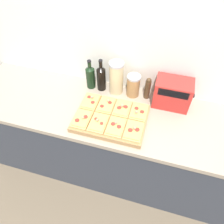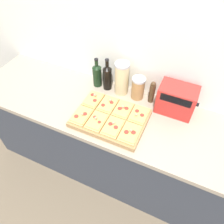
{
  "view_description": "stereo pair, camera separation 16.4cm",
  "coord_description": "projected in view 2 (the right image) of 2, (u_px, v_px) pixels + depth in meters",
  "views": [
    {
      "loc": [
        0.23,
        -0.8,
        2.16
      ],
      "look_at": [
        -0.08,
        0.26,
        0.95
      ],
      "focal_mm": 35.0,
      "sensor_mm": 36.0,
      "label": 1
    },
    {
      "loc": [
        0.38,
        -0.75,
        2.16
      ],
      "look_at": [
        -0.08,
        0.26,
        0.95
      ],
      "focal_mm": 35.0,
      "sensor_mm": 36.0,
      "label": 2
    }
  ],
  "objects": [
    {
      "name": "wine_bottle",
      "position": [
        107.0,
        77.0,
        1.83
      ],
      "size": [
        0.07,
        0.07,
        0.29
      ],
      "color": "black",
      "rests_on": "kitchen_counter"
    },
    {
      "name": "grain_jar_tall",
      "position": [
        122.0,
        79.0,
        1.77
      ],
      "size": [
        0.12,
        0.12,
        0.29
      ],
      "color": "beige",
      "rests_on": "kitchen_counter"
    },
    {
      "name": "cutting_board",
      "position": [
        110.0,
        118.0,
        1.65
      ],
      "size": [
        0.54,
        0.4,
        0.04
      ],
      "primitive_type": "cube",
      "color": "#A37A4C",
      "rests_on": "kitchen_counter"
    },
    {
      "name": "kitchen_counter",
      "position": [
        122.0,
        146.0,
        2.03
      ],
      "size": [
        2.63,
        0.67,
        0.89
      ],
      "color": "#333842",
      "rests_on": "ground_plane"
    },
    {
      "name": "pizza_slice_front_midright",
      "position": [
        113.0,
        127.0,
        1.55
      ],
      "size": [
        0.12,
        0.18,
        0.05
      ],
      "color": "tan",
      "rests_on": "cutting_board"
    },
    {
      "name": "wall_back",
      "position": [
        144.0,
        51.0,
        1.65
      ],
      "size": [
        6.0,
        0.06,
        2.5
      ],
      "color": "silver",
      "rests_on": "ground_plane"
    },
    {
      "name": "pizza_slice_back_midright",
      "position": [
        123.0,
        109.0,
        1.67
      ],
      "size": [
        0.12,
        0.18,
        0.05
      ],
      "color": "tan",
      "rests_on": "cutting_board"
    },
    {
      "name": "ground_plane",
      "position": [
        108.0,
        196.0,
        2.17
      ],
      "size": [
        12.0,
        12.0,
        0.0
      ],
      "primitive_type": "plane",
      "color": "brown"
    },
    {
      "name": "grain_jar_short",
      "position": [
        138.0,
        88.0,
        1.77
      ],
      "size": [
        0.11,
        0.11,
        0.2
      ],
      "color": "#AD7F4C",
      "rests_on": "kitchen_counter"
    },
    {
      "name": "pizza_slice_front_right",
      "position": [
        130.0,
        133.0,
        1.52
      ],
      "size": [
        0.12,
        0.18,
        0.05
      ],
      "color": "tan",
      "rests_on": "cutting_board"
    },
    {
      "name": "pizza_slice_back_right",
      "position": [
        139.0,
        115.0,
        1.63
      ],
      "size": [
        0.12,
        0.18,
        0.05
      ],
      "color": "tan",
      "rests_on": "cutting_board"
    },
    {
      "name": "pizza_slice_front_midleft",
      "position": [
        97.0,
        121.0,
        1.59
      ],
      "size": [
        0.12,
        0.18,
        0.05
      ],
      "color": "tan",
      "rests_on": "cutting_board"
    },
    {
      "name": "pepper_mill",
      "position": [
        152.0,
        92.0,
        1.73
      ],
      "size": [
        0.05,
        0.05,
        0.2
      ],
      "color": "#47331E",
      "rests_on": "kitchen_counter"
    },
    {
      "name": "pizza_slice_back_midleft",
      "position": [
        108.0,
        104.0,
        1.7
      ],
      "size": [
        0.12,
        0.18,
        0.05
      ],
      "color": "tan",
      "rests_on": "cutting_board"
    },
    {
      "name": "pizza_slice_front_left",
      "position": [
        81.0,
        116.0,
        1.63
      ],
      "size": [
        0.12,
        0.18,
        0.05
      ],
      "color": "tan",
      "rests_on": "cutting_board"
    },
    {
      "name": "olive_oil_bottle",
      "position": [
        97.0,
        75.0,
        1.86
      ],
      "size": [
        0.08,
        0.08,
        0.27
      ],
      "color": "black",
      "rests_on": "kitchen_counter"
    },
    {
      "name": "pizza_slice_back_left",
      "position": [
        93.0,
        99.0,
        1.74
      ],
      "size": [
        0.12,
        0.18,
        0.05
      ],
      "color": "tan",
      "rests_on": "cutting_board"
    },
    {
      "name": "toaster_oven",
      "position": [
        176.0,
        100.0,
        1.65
      ],
      "size": [
        0.3,
        0.18,
        0.23
      ],
      "color": "red",
      "rests_on": "kitchen_counter"
    }
  ]
}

